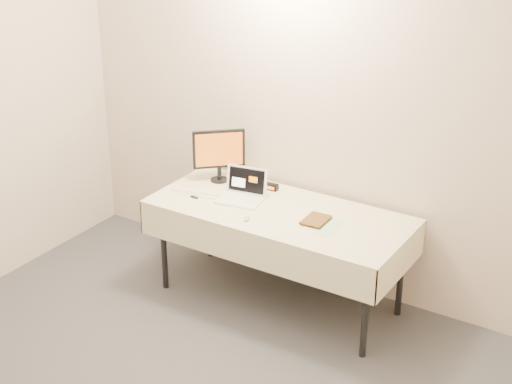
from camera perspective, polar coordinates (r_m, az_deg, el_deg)
The scene contains 9 objects.
back_wall at distance 5.64m, azimuth 4.16°, elevation 5.99°, with size 4.00×0.10×2.70m, color beige.
table at distance 5.52m, azimuth 1.71°, elevation -1.91°, with size 1.86×0.81×0.74m.
laptop at distance 5.65m, azimuth -0.96°, elevation -0.00°, with size 0.35×0.31×0.22m.
monitor at distance 5.89m, azimuth -2.72°, elevation 2.96°, with size 0.31×0.28×0.41m.
book at distance 5.33m, azimuth 3.64°, elevation -0.96°, with size 0.16×0.02×0.21m, color #95591B.
alarm_clock at distance 5.81m, azimuth 1.06°, elevation 0.41°, with size 0.12×0.06×0.05m.
clicker at distance 5.35m, azimuth -0.70°, elevation -1.94°, with size 0.04×0.08×0.02m, color #B2B2B5.
paper_form at distance 5.29m, azimuth 5.43°, elevation -2.53°, with size 0.12×0.30×0.00m, color #AAD6AA.
usb_dongle at distance 5.70m, azimuth -4.51°, elevation -0.38°, with size 0.06×0.02×0.01m, color black.
Camera 1 is at (2.50, -2.24, 3.11)m, focal length 55.00 mm.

